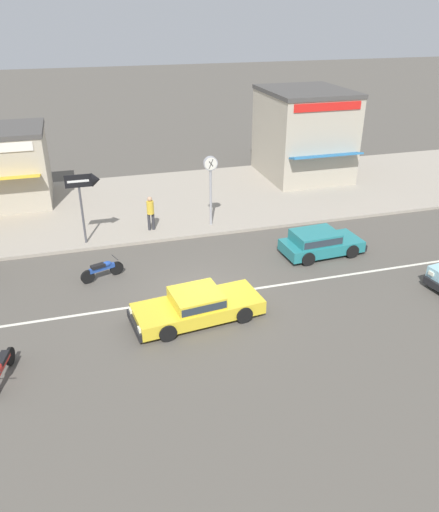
# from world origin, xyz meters

# --- Properties ---
(ground_plane) EXTENTS (160.00, 160.00, 0.00)m
(ground_plane) POSITION_xyz_m (0.00, 0.00, 0.00)
(ground_plane) COLOR #544F47
(lane_centre_stripe) EXTENTS (50.40, 0.14, 0.01)m
(lane_centre_stripe) POSITION_xyz_m (0.00, 0.00, 0.00)
(lane_centre_stripe) COLOR silver
(lane_centre_stripe) RESTS_ON ground
(kerb_strip) EXTENTS (68.00, 10.00, 0.15)m
(kerb_strip) POSITION_xyz_m (0.00, 10.20, 0.07)
(kerb_strip) COLOR #9E9384
(kerb_strip) RESTS_ON ground
(hatchback_teal_0) EXTENTS (3.66, 1.90, 1.10)m
(hatchback_teal_0) POSITION_xyz_m (5.77, 2.05, 0.59)
(hatchback_teal_0) COLOR teal
(hatchback_teal_0) RESTS_ON ground
(sedan_yellow_3) EXTENTS (4.70, 2.23, 1.06)m
(sedan_yellow_3) POSITION_xyz_m (-0.55, -1.36, 0.53)
(sedan_yellow_3) COLOR yellow
(sedan_yellow_3) RESTS_ON ground
(motorcycle_0) EXTENTS (0.69, 1.92, 0.80)m
(motorcycle_0) POSITION_xyz_m (-6.77, -2.88, 0.42)
(motorcycle_0) COLOR black
(motorcycle_0) RESTS_ON ground
(motorcycle_1) EXTENTS (1.73, 0.82, 0.80)m
(motorcycle_1) POSITION_xyz_m (-3.49, 2.45, 0.42)
(motorcycle_1) COLOR black
(motorcycle_1) RESTS_ON ground
(street_clock) EXTENTS (0.67, 0.22, 3.42)m
(street_clock) POSITION_xyz_m (2.00, 6.21, 2.72)
(street_clock) COLOR #9E9EA3
(street_clock) RESTS_ON kerb_strip
(arrow_signboard) EXTENTS (1.50, 0.62, 3.23)m
(arrow_signboard) POSITION_xyz_m (-3.49, 5.76, 2.87)
(arrow_signboard) COLOR #4C4C51
(arrow_signboard) RESTS_ON kerb_strip
(pedestrian_near_clock) EXTENTS (0.34, 0.34, 1.67)m
(pedestrian_near_clock) POSITION_xyz_m (-0.90, 6.41, 1.13)
(pedestrian_near_clock) COLOR #333338
(pedestrian_near_clock) RESTS_ON kerb_strip
(shopfront_mid_block) EXTENTS (4.82, 6.40, 5.22)m
(shopfront_mid_block) POSITION_xyz_m (9.60, 12.42, 2.77)
(shopfront_mid_block) COLOR #B2A893
(shopfront_mid_block) RESTS_ON kerb_strip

